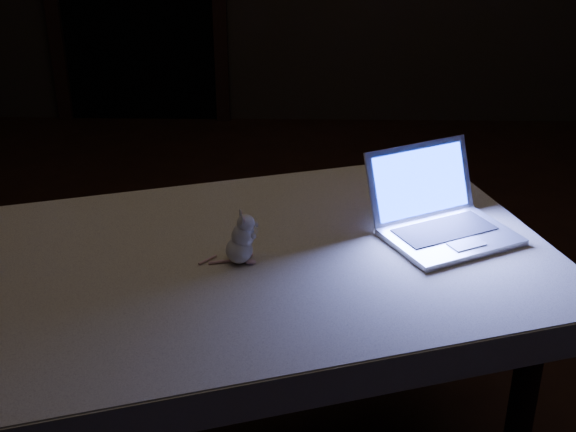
# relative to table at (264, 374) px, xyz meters

# --- Properties ---
(floor) EXTENTS (5.00, 5.00, 0.00)m
(floor) POSITION_rel_table_xyz_m (0.21, 0.49, -0.34)
(floor) COLOR black
(floor) RESTS_ON ground
(table) EXTENTS (1.46, 1.16, 0.68)m
(table) POSITION_rel_table_xyz_m (0.00, 0.00, 0.00)
(table) COLOR black
(table) RESTS_ON floor
(tablecloth) EXTENTS (1.52, 1.17, 0.08)m
(tablecloth) POSITION_rel_table_xyz_m (0.08, 0.03, 0.30)
(tablecloth) COLOR beige
(tablecloth) RESTS_ON table
(laptop) EXTENTS (0.38, 0.37, 0.20)m
(laptop) POSITION_rel_table_xyz_m (0.45, 0.08, 0.45)
(laptop) COLOR silver
(laptop) RESTS_ON tablecloth
(plush_mouse) EXTENTS (0.11, 0.11, 0.12)m
(plush_mouse) POSITION_rel_table_xyz_m (-0.05, -0.03, 0.41)
(plush_mouse) COLOR silver
(plush_mouse) RESTS_ON tablecloth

